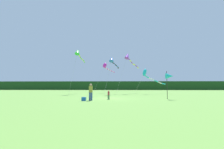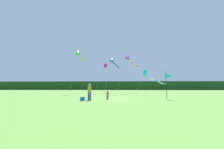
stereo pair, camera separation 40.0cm
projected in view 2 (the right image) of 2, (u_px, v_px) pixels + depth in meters
name	position (u px, v px, depth m)	size (l,w,h in m)	color
ground_plane	(110.00, 98.00, 19.01)	(120.00, 120.00, 0.00)	#6B9E42
distant_treeline	(117.00, 86.00, 63.95)	(108.00, 2.19, 3.69)	#193D19
person_adult	(89.00, 91.00, 16.27)	(0.41, 0.41, 1.84)	#334C8C
person_child	(108.00, 94.00, 17.50)	(0.24, 0.24, 1.08)	#3F724C
cooler_box	(83.00, 99.00, 15.93)	(0.44, 0.42, 0.39)	#1959B2
banner_flag_pole	(169.00, 76.00, 18.10)	(0.90, 0.70, 3.43)	black
kite_purple	(129.00, 57.00, 32.83)	(5.71, 9.37, 9.07)	#B2B2B2
kite_magenta	(106.00, 66.00, 35.41)	(4.41, 7.67, 7.20)	#B2B2B2
kite_cyan	(148.00, 75.00, 30.14)	(7.61, 5.16, 5.22)	#B2B2B2
kite_blue	(113.00, 60.00, 28.97)	(2.57, 8.06, 7.46)	#B2B2B2
kite_green	(79.00, 53.00, 30.85)	(1.09, 9.37, 9.40)	#B2B2B2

